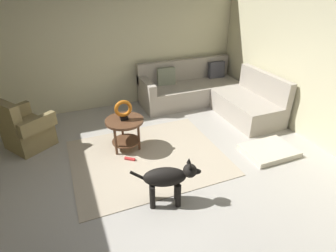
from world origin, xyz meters
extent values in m
cube|color=#B7B2A8|center=(0.00, 0.00, -0.05)|extent=(6.00, 6.00, 0.10)
cube|color=beige|center=(0.00, 2.94, 1.35)|extent=(6.00, 0.12, 2.70)
cube|color=#BCAD93|center=(0.15, 0.70, 0.01)|extent=(2.30, 1.90, 0.01)
cube|color=#B2A899|center=(1.73, 2.41, 0.21)|extent=(2.20, 0.85, 0.42)
cube|color=#B2A899|center=(1.73, 2.76, 0.65)|extent=(2.20, 0.14, 0.46)
cube|color=#B2A899|center=(2.41, 1.28, 0.21)|extent=(0.85, 1.40, 0.42)
cube|color=#B2A899|center=(2.76, 1.28, 0.65)|extent=(0.14, 1.40, 0.46)
cube|color=#B2A899|center=(0.71, 2.41, 0.53)|extent=(0.16, 0.85, 0.22)
cube|color=#4C4C56|center=(2.48, 2.61, 0.59)|extent=(0.38, 0.16, 0.39)
cube|color=gray|center=(1.23, 2.61, 0.59)|extent=(0.40, 0.21, 0.39)
cube|color=olive|center=(-1.54, 1.76, 0.20)|extent=(0.83, 0.83, 0.40)
cube|color=olive|center=(-1.75, 1.62, 0.64)|extent=(0.45, 0.57, 0.48)
cube|color=olive|center=(-1.74, 2.05, 0.51)|extent=(0.55, 0.42, 0.22)
cube|color=olive|center=(-1.34, 1.47, 0.51)|extent=(0.55, 0.42, 0.22)
cylinder|color=brown|center=(-0.09, 1.07, 0.52)|extent=(0.60, 0.60, 0.04)
cylinder|color=brown|center=(-0.09, 1.07, 0.15)|extent=(0.45, 0.45, 0.02)
cylinder|color=brown|center=(-0.09, 1.28, 0.25)|extent=(0.04, 0.04, 0.50)
cylinder|color=brown|center=(-0.28, 0.96, 0.25)|extent=(0.04, 0.04, 0.50)
cylinder|color=brown|center=(0.09, 0.96, 0.25)|extent=(0.04, 0.04, 0.50)
cube|color=black|center=(-0.09, 1.07, 0.57)|extent=(0.12, 0.08, 0.05)
torus|color=orange|center=(-0.09, 1.07, 0.73)|extent=(0.28, 0.06, 0.28)
cube|color=beige|center=(1.98, 0.08, 0.04)|extent=(0.80, 0.60, 0.09)
cylinder|color=black|center=(0.21, -0.28, 0.16)|extent=(0.07, 0.07, 0.32)
cylinder|color=black|center=(0.17, -0.42, 0.16)|extent=(0.07, 0.07, 0.32)
cylinder|color=black|center=(-0.09, -0.19, 0.16)|extent=(0.07, 0.07, 0.32)
cylinder|color=black|center=(-0.13, -0.33, 0.16)|extent=(0.07, 0.07, 0.32)
ellipsoid|color=black|center=(0.04, -0.31, 0.40)|extent=(0.56, 0.36, 0.24)
sphere|color=black|center=(0.32, -0.39, 0.48)|extent=(0.17, 0.17, 0.17)
ellipsoid|color=black|center=(0.40, -0.42, 0.46)|extent=(0.14, 0.10, 0.07)
cone|color=black|center=(0.33, -0.35, 0.59)|extent=(0.06, 0.06, 0.07)
cone|color=black|center=(0.30, -0.43, 0.59)|extent=(0.06, 0.06, 0.07)
cylinder|color=black|center=(-0.26, -0.22, 0.44)|extent=(0.20, 0.09, 0.16)
sphere|color=red|center=(0.18, 0.13, 0.04)|extent=(0.08, 0.08, 0.08)
cylinder|color=red|center=(-0.13, 0.73, 0.03)|extent=(0.16, 0.14, 0.05)
camera|label=1|loc=(-0.90, -2.70, 2.50)|focal=29.41mm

